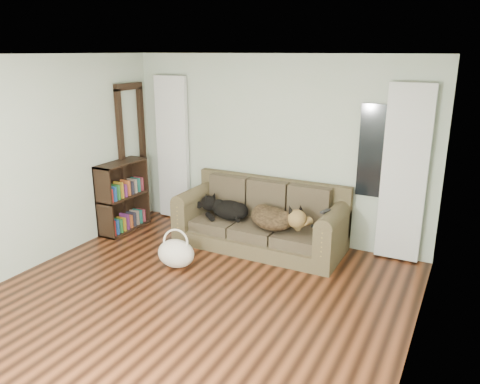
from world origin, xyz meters
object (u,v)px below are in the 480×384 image
at_px(tote_bag, 176,255).
at_px(sofa, 260,216).
at_px(dog_shepherd, 274,219).
at_px(bookshelf, 123,198).
at_px(dog_black_lab, 228,209).

bearing_deg(tote_bag, sofa, 57.82).
bearing_deg(tote_bag, dog_shepherd, 45.95).
bearing_deg(tote_bag, bookshelf, 153.67).
relative_size(dog_black_lab, bookshelf, 0.57).
bearing_deg(dog_shepherd, tote_bag, 75.42).
height_order(dog_shepherd, tote_bag, dog_shepherd).
bearing_deg(dog_black_lab, bookshelf, -151.26).
xyz_separation_m(tote_bag, bookshelf, (-1.45, 0.72, 0.34)).
distance_m(dog_shepherd, tote_bag, 1.38).
bearing_deg(bookshelf, tote_bag, -24.25).
relative_size(dog_shepherd, bookshelf, 0.66).
bearing_deg(dog_shepherd, bookshelf, 35.33).
distance_m(dog_black_lab, bookshelf, 1.65).
xyz_separation_m(dog_shepherd, tote_bag, (-0.93, -0.96, -0.33)).
height_order(tote_bag, bookshelf, bookshelf).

